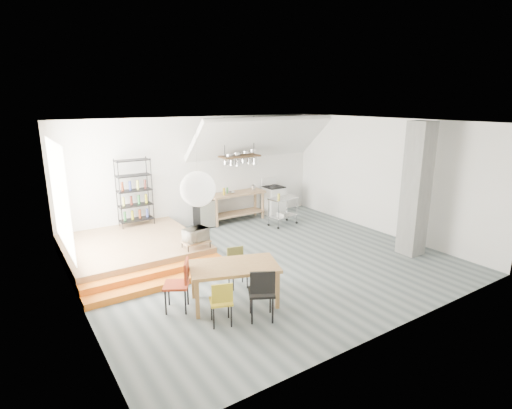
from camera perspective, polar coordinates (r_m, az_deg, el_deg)
floor at (r=9.42m, az=1.34°, el=-8.13°), size 8.00×8.00×0.00m
wall_back at (r=11.91m, az=-8.25°, el=4.61°), size 8.00×0.04×3.20m
wall_left at (r=7.48m, az=-24.71°, el=-2.62°), size 0.04×7.00×3.20m
wall_right at (r=11.63m, az=17.88°, el=3.81°), size 0.04×7.00×3.20m
ceiling at (r=8.69m, az=1.47°, el=11.70°), size 8.00×7.00×0.02m
slope_ceiling at (r=12.14m, az=0.63°, el=9.48°), size 4.40×1.44×1.32m
window_pane at (r=8.88m, az=-26.27°, el=1.11°), size 0.02×2.50×2.20m
platform at (r=10.07m, az=-17.25°, el=-6.06°), size 3.00×3.00×0.40m
step_lower at (r=8.39m, az=-13.32°, el=-11.03°), size 3.00×0.35×0.13m
step_upper at (r=8.67m, az=-14.16°, el=-9.75°), size 3.00×0.35×0.27m
concrete_column at (r=10.20m, az=21.90°, el=2.00°), size 0.50×0.50×3.20m
kitchen_counter at (r=12.31m, az=-2.76°, el=0.44°), size 1.80×0.60×0.91m
stove at (r=13.09m, az=2.52°, el=0.65°), size 0.60×0.60×1.18m
pot_rack at (r=11.87m, az=-2.16°, el=6.56°), size 1.20×0.50×1.43m
wire_shelving at (r=10.99m, az=-16.98°, el=1.83°), size 0.88×0.38×1.80m
microwave_shelf at (r=9.19m, az=-8.57°, el=-5.25°), size 0.60×0.40×0.16m
paper_lantern at (r=6.80m, az=-8.32°, el=2.20°), size 0.60×0.60×0.60m
dining_table at (r=7.36m, az=-3.16°, el=-9.21°), size 1.80×1.37×0.76m
chair_mustard at (r=6.76m, az=-4.95°, el=-13.38°), size 0.47×0.47×0.80m
chair_black at (r=6.83m, az=0.84°, el=-12.13°), size 0.59×0.59×0.96m
chair_olive at (r=8.11m, az=-2.76°, el=-8.39°), size 0.43×0.43×0.79m
chair_red at (r=7.30m, az=-10.74°, el=-10.66°), size 0.59×0.59×0.94m
rolling_cart at (r=11.95m, az=3.87°, el=-0.40°), size 0.92×0.60×0.85m
mini_fridge at (r=11.90m, az=-7.43°, el=-1.17°), size 0.50×0.50×0.85m
microwave at (r=9.13m, az=-8.61°, el=-4.28°), size 0.59×0.47×0.29m
bowl at (r=12.08m, az=-3.57°, el=1.68°), size 0.27×0.27×0.06m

